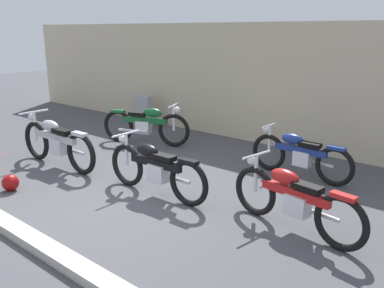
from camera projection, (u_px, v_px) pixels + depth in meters
The scene contains 10 objects.
ground_plane at pixel (115, 204), 6.18m from camera, with size 40.00×40.00×0.00m, color #47474C.
building_wall at pixel (271, 85), 9.18m from camera, with size 18.00×0.30×2.70m, color beige.
curb_strip at pixel (25, 236), 5.11m from camera, with size 18.00×0.24×0.12m, color #B7B2A8.
stone_marker at pixel (144, 111), 11.11m from camera, with size 0.53×0.20×0.84m, color #9E9EA3.
helmet at pixel (10, 183), 6.67m from camera, with size 0.27×0.27×0.27m, color maroon.
motorcycle_silver at pixel (57, 142), 7.79m from camera, with size 2.22×0.62×0.99m.
motorcycle_green at pixel (146, 124), 9.32m from camera, with size 2.02×0.97×0.96m.
motorcycle_blue at pixel (299, 155), 7.21m from camera, with size 1.94×0.54×0.87m.
motorcycle_black at pixel (155, 168), 6.43m from camera, with size 2.04×0.57×0.92m.
motorcycle_red at pixel (293, 199), 5.28m from camera, with size 2.00×0.57×0.90m.
Camera 1 is at (4.56, -3.62, 2.53)m, focal length 38.43 mm.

